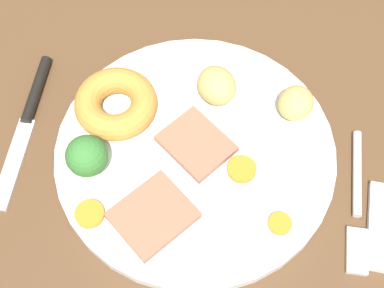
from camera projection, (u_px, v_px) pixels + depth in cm
name	position (u px, v px, depth cm)	size (l,w,h in cm)	color
dining_table	(200.00, 139.00, 60.17)	(120.00, 84.00, 3.60)	brown
dinner_plate	(192.00, 152.00, 56.59)	(28.84, 28.84, 1.40)	white
meat_slice_main	(196.00, 144.00, 55.81)	(6.83, 5.55, 0.80)	#9E664C
meat_slice_under	(153.00, 215.00, 52.06)	(7.03, 6.17, 0.80)	#9E664C
yorkshire_pudding	(117.00, 101.00, 57.11)	(8.71, 8.71, 2.79)	#C68938
roast_potato_left	(296.00, 103.00, 56.70)	(4.01, 3.64, 3.29)	#D8B260
roast_potato_right	(217.00, 86.00, 57.52)	(4.60, 4.00, 3.68)	#D8B260
carrot_coin_front	(90.00, 214.00, 52.25)	(2.85, 2.85, 0.57)	orange
carrot_coin_back	(280.00, 223.00, 51.86)	(2.30, 2.30, 0.44)	orange
carrot_coin_side	(242.00, 169.00, 54.49)	(2.91, 2.91, 0.66)	orange
broccoli_floret	(87.00, 156.00, 52.49)	(4.13, 4.13, 4.87)	#8CB766
fork	(357.00, 204.00, 54.15)	(2.22, 15.30, 0.90)	silver
knife	(28.00, 115.00, 59.02)	(2.45, 18.55, 1.20)	black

